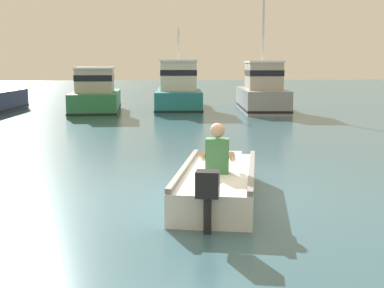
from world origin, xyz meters
TOP-DOWN VIEW (x-y plane):
  - ground_plane at (0.00, 0.00)m, footprint 120.00×120.00m
  - rowboat_with_person at (0.41, -0.28)m, footprint 1.76×3.71m
  - moored_boat_green at (-2.63, 14.09)m, footprint 1.96×5.08m
  - moored_boat_teal at (0.97, 15.71)m, footprint 2.48×6.75m
  - moored_boat_grey at (4.56, 14.40)m, footprint 2.33×5.53m

SIDE VIEW (x-z plane):
  - ground_plane at x=0.00m, z-range 0.00..0.00m
  - rowboat_with_person at x=0.41m, z-range -0.34..0.85m
  - moored_boat_green at x=-2.63m, z-range -0.25..1.69m
  - moored_boat_grey at x=4.56m, z-range -1.58..3.21m
  - moored_boat_teal at x=0.97m, z-range -1.02..2.66m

